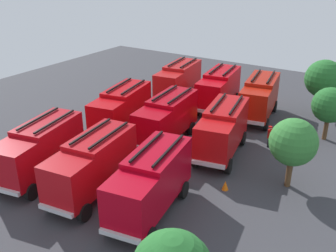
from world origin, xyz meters
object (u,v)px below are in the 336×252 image
fire_truck_1 (121,108)px  tree_0 (324,79)px  fire_truck_8 (150,181)px  fire_truck_6 (260,96)px  fire_truck_4 (167,117)px  fire_truck_7 (223,128)px  fire_truck_2 (40,148)px  tree_1 (330,105)px  firefighter_0 (269,135)px  tree_2 (293,142)px  firefighter_2 (206,118)px  fire_truck_0 (178,80)px  fire_truck_3 (219,88)px  fire_truck_5 (92,163)px  traffic_cone_1 (225,185)px  firefighter_1 (200,90)px  traffic_cone_0 (202,134)px

fire_truck_1 → tree_0: 18.88m
fire_truck_8 → tree_0: (-21.28, 4.74, 1.52)m
fire_truck_6 → fire_truck_1: bearing=-53.6°
fire_truck_4 → fire_truck_7: same height
fire_truck_2 → fire_truck_6: size_ratio=1.00×
fire_truck_7 → tree_1: tree_1 is taller
firefighter_0 → tree_2: tree_2 is taller
fire_truck_6 → fire_truck_7: same height
tree_2 → fire_truck_6: bearing=-150.0°
firefighter_2 → tree_1: tree_1 is taller
fire_truck_0 → fire_truck_3: (0.22, 4.81, 0.00)m
fire_truck_4 → fire_truck_5: 8.90m
fire_truck_7 → traffic_cone_1: fire_truck_7 is taller
firefighter_1 → tree_0: tree_0 is taller
firefighter_2 → fire_truck_5: bearing=-31.5°
fire_truck_8 → traffic_cone_0: (-10.98, -2.45, -1.87)m
fire_truck_5 → firefighter_1: fire_truck_5 is taller
tree_0 → tree_1: 5.41m
fire_truck_5 → firefighter_2: (-13.14, 1.24, -1.23)m
fire_truck_3 → fire_truck_7: (8.76, 4.57, 0.00)m
fire_truck_0 → fire_truck_6: 9.12m
fire_truck_4 → tree_2: 10.62m
firefighter_0 → tree_2: 6.21m
fire_truck_3 → firefighter_2: (4.95, 1.24, -1.23)m
fire_truck_7 → tree_2: 6.07m
fire_truck_1 → fire_truck_3: (-9.51, 4.63, 0.00)m
fire_truck_2 → tree_1: size_ratio=1.68×
firefighter_1 → tree_1: tree_1 is taller
fire_truck_3 → traffic_cone_0: bearing=7.0°
fire_truck_3 → firefighter_0: fire_truck_3 is taller
fire_truck_0 → tree_0: tree_0 is taller
fire_truck_5 → traffic_cone_0: 11.53m
traffic_cone_0 → traffic_cone_1: (6.35, 5.14, 0.03)m
tree_2 → traffic_cone_0: (-3.67, -8.44, -2.94)m
fire_truck_0 → tree_2: tree_2 is taller
fire_truck_1 → fire_truck_5: same height
tree_2 → fire_truck_7: bearing=-107.2°
fire_truck_1 → fire_truck_3: same height
fire_truck_2 → firefighter_0: bearing=126.4°
fire_truck_1 → traffic_cone_1: bearing=61.9°
fire_truck_4 → traffic_cone_1: (4.02, 7.18, -1.83)m
fire_truck_0 → fire_truck_3: 4.82m
fire_truck_0 → tree_2: (10.75, 15.09, 1.07)m
fire_truck_2 → tree_1: bearing=126.6°
fire_truck_7 → firefighter_0: fire_truck_7 is taller
tree_0 → fire_truck_1: bearing=-46.5°
firefighter_0 → firefighter_1: 12.34m
fire_truck_3 → fire_truck_8: (17.84, 4.29, 0.00)m
fire_truck_1 → tree_2: 14.98m
fire_truck_3 → firefighter_2: size_ratio=4.49×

